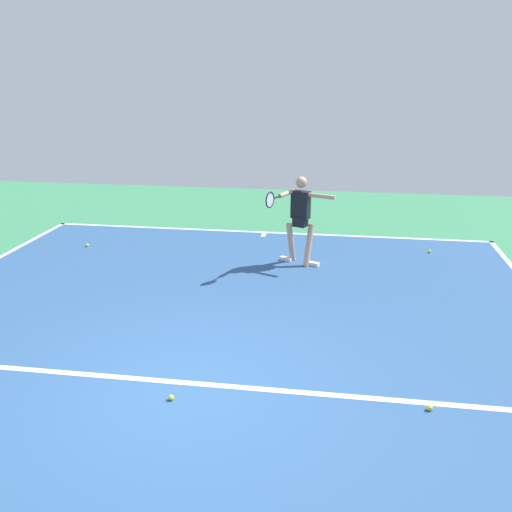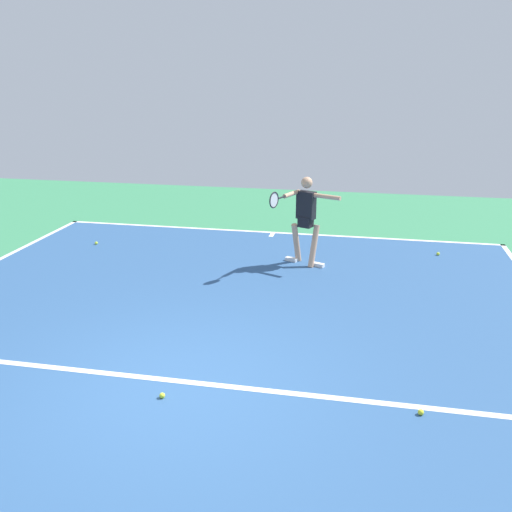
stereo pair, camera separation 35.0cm
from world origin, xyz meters
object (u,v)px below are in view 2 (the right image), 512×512
object	(u,v)px
tennis_player	(305,215)
tennis_ball_by_sideline	(162,396)
tennis_ball_centre_court	(96,243)
tennis_ball_far_corner	(438,254)
tennis_ball_near_service_line	(421,412)

from	to	relation	value
tennis_player	tennis_ball_by_sideline	world-z (taller)	tennis_player
tennis_player	tennis_ball_by_sideline	distance (m)	5.15
tennis_player	tennis_ball_centre_court	bearing A→B (deg)	16.87
tennis_player	tennis_ball_centre_court	xyz separation A→B (m)	(4.54, -0.42, -0.94)
tennis_player	tennis_ball_far_corner	bearing A→B (deg)	-135.20
tennis_ball_far_corner	tennis_ball_centre_court	bearing A→B (deg)	5.36
tennis_ball_centre_court	tennis_ball_far_corner	bearing A→B (deg)	-174.64
tennis_player	tennis_ball_far_corner	size ratio (longest dim) A/B	25.91
tennis_ball_near_service_line	tennis_ball_far_corner	bearing A→B (deg)	-97.67
tennis_ball_centre_court	tennis_ball_far_corner	size ratio (longest dim) A/B	1.00
tennis_ball_near_service_line	tennis_ball_far_corner	size ratio (longest dim) A/B	1.00
tennis_ball_centre_court	tennis_ball_by_sideline	bearing A→B (deg)	123.08
tennis_ball_far_corner	tennis_ball_near_service_line	bearing A→B (deg)	82.33
tennis_ball_by_sideline	tennis_ball_centre_court	world-z (taller)	same
tennis_player	tennis_ball_by_sideline	xyz separation A→B (m)	(1.04, 4.95, -0.94)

